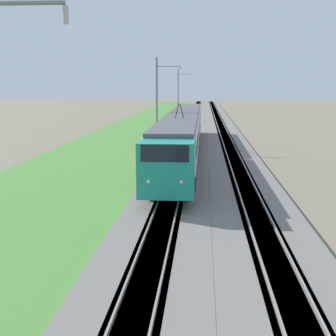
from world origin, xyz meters
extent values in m
cube|color=slate|center=(50.00, 0.00, 0.15)|extent=(240.00, 4.40, 0.30)
cube|color=slate|center=(50.00, -4.41, 0.15)|extent=(240.00, 4.40, 0.30)
cube|color=#4C4238|center=(50.00, 0.00, 0.15)|extent=(240.00, 1.57, 0.30)
cube|color=gray|center=(50.00, 0.53, 0.38)|extent=(240.00, 0.07, 0.15)
cube|color=gray|center=(50.00, -0.53, 0.38)|extent=(240.00, 0.07, 0.15)
cube|color=#4C4238|center=(50.00, -4.41, 0.15)|extent=(240.00, 1.57, 0.30)
cube|color=gray|center=(50.00, -3.87, 0.38)|extent=(240.00, 0.07, 0.15)
cube|color=gray|center=(50.00, -4.94, 0.38)|extent=(240.00, 0.07, 0.15)
cube|color=#4C8438|center=(50.00, 6.54, 0.06)|extent=(240.00, 13.31, 0.12)
cube|color=teal|center=(21.52, 0.00, 2.37)|extent=(2.10, 2.76, 2.73)
cube|color=black|center=(21.21, 0.00, 3.28)|extent=(1.51, 2.30, 0.82)
sphere|color=#F2EAC6|center=(20.52, 0.79, 1.92)|extent=(0.20, 0.20, 0.20)
sphere|color=#F2EAC6|center=(20.52, -0.79, 1.92)|extent=(0.20, 0.20, 0.20)
cube|color=#2D2D33|center=(31.16, 0.00, 1.38)|extent=(17.17, 2.87, 0.77)
cube|color=silver|center=(31.16, 0.00, 2.75)|extent=(17.17, 2.87, 1.97)
cube|color=black|center=(31.16, 0.00, 2.91)|extent=(15.80, 2.89, 0.83)
cube|color=#515156|center=(31.16, 0.00, 3.86)|extent=(17.17, 2.64, 0.25)
cube|color=black|center=(31.16, 0.00, 0.72)|extent=(16.31, 2.44, 0.55)
cylinder|color=black|center=(24.37, 0.53, 0.88)|extent=(0.86, 0.12, 0.86)
cylinder|color=black|center=(24.37, -0.53, 0.88)|extent=(0.86, 0.12, 0.86)
cube|color=#2D2D33|center=(49.98, 0.00, 1.38)|extent=(19.27, 2.87, 0.77)
cube|color=silver|center=(49.98, 0.00, 2.75)|extent=(19.27, 2.87, 1.97)
cube|color=black|center=(49.98, 0.00, 2.91)|extent=(17.73, 2.89, 0.83)
cube|color=#515156|center=(49.98, 0.00, 3.86)|extent=(19.27, 2.64, 0.25)
cube|color=black|center=(49.98, 0.00, 0.72)|extent=(18.31, 2.44, 0.55)
cylinder|color=black|center=(33.73, 0.17, 4.53)|extent=(0.06, 0.33, 1.08)
cylinder|color=black|center=(33.73, -0.17, 4.53)|extent=(0.06, 0.33, 1.08)
cube|color=black|center=(24.37, 0.00, 0.00)|extent=(0.10, 0.10, 0.00)
cylinder|color=#B2ADA8|center=(6.79, 0.53, 7.65)|extent=(0.10, 0.10, 0.30)
cylinder|color=slate|center=(46.08, 2.93, 4.56)|extent=(0.22, 0.22, 9.12)
cylinder|color=slate|center=(46.08, 1.73, 8.22)|extent=(0.08, 2.40, 0.08)
cylinder|color=#B2ADA8|center=(46.08, 0.53, 8.02)|extent=(0.10, 0.10, 0.30)
cylinder|color=slate|center=(85.36, 2.93, 4.60)|extent=(0.22, 0.22, 9.20)
cylinder|color=slate|center=(85.36, 1.73, 8.30)|extent=(0.08, 2.40, 0.08)
cylinder|color=#B2ADA8|center=(85.36, 0.53, 8.10)|extent=(0.10, 0.10, 0.30)
camera|label=1|loc=(-1.21, -1.80, 6.51)|focal=50.00mm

